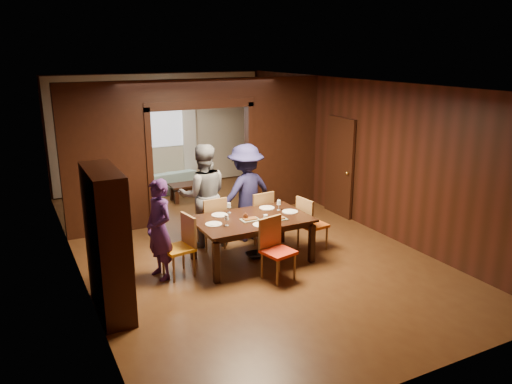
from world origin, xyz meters
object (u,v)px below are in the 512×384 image
person_purple (159,229)px  sofa (164,182)px  chair_right (313,223)px  chair_far_l (211,222)px  hutch (107,243)px  chair_near (278,250)px  dining_table (252,239)px  chair_left (178,247)px  person_grey (203,195)px  coffee_table (187,192)px  chair_far_r (257,216)px  person_navy (246,193)px

person_purple → sofa: (1.46, 4.63, -0.51)m
chair_right → chair_far_l: (-1.59, 0.87, 0.00)m
hutch → chair_near: bearing=-4.2°
dining_table → chair_right: bearing=-1.3°
dining_table → chair_left: 1.30m
person_purple → person_grey: size_ratio=0.85×
dining_table → chair_far_l: (-0.40, 0.85, 0.10)m
person_grey → hutch: (-2.01, -1.69, 0.07)m
chair_right → sofa: bearing=8.1°
chair_left → person_grey: bearing=131.6°
coffee_table → chair_far_r: 3.08m
person_grey → coffee_table: size_ratio=2.34×
person_purple → coffee_table: bearing=141.0°
person_navy → sofa: bearing=-94.2°
sofa → chair_left: 4.86m
chair_left → chair_right: bearing=79.8°
sofa → chair_far_r: (0.60, -3.93, 0.21)m
person_navy → sofa: size_ratio=0.95×
dining_table → chair_near: (0.04, -0.82, 0.10)m
person_navy → chair_far_l: person_navy is taller
dining_table → person_grey: bearing=113.1°
coffee_table → chair_right: chair_right is taller
chair_near → chair_right: bearing=22.0°
person_purple → hutch: 1.18m
chair_right → dining_table: bearing=81.5°
chair_left → chair_near: bearing=48.9°
dining_table → person_purple: bearing=177.0°
sofa → chair_right: 4.92m
coffee_table → chair_far_r: bearing=-84.3°
sofa → person_grey: bearing=78.1°
coffee_table → chair_right: bearing=-75.6°
person_grey → chair_far_r: size_ratio=1.93×
chair_left → chair_right: 2.49m
person_grey → chair_right: size_ratio=1.93×
sofa → person_purple: bearing=66.1°
coffee_table → chair_far_l: (-0.60, -2.99, 0.28)m
chair_near → coffee_table: bearing=75.5°
person_purple → chair_far_r: person_purple is taller
person_grey → person_navy: person_grey is taller
chair_left → chair_near: 1.57m
sofa → coffee_table: 0.94m
chair_far_l → hutch: (-2.06, -1.48, 0.52)m
person_grey → person_navy: size_ratio=1.03×
person_grey → chair_left: person_grey is taller
chair_right → hutch: 3.75m
sofa → chair_left: size_ratio=1.97×
person_purple → hutch: hutch is taller
coffee_table → chair_left: 4.12m
person_grey → chair_near: 1.99m
person_purple → chair_near: (1.60, -0.90, -0.31)m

